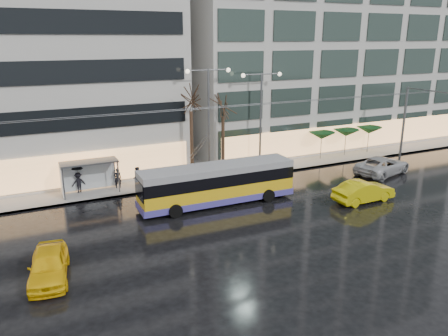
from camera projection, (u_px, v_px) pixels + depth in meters
ground at (249, 228)px, 27.70m from camera, size 140.00×140.00×0.00m
sidewalk at (196, 166)px, 40.61m from camera, size 80.00×10.00×0.15m
kerb at (218, 181)px, 36.33m from camera, size 80.00×0.10×0.15m
building_right at (319, 27)px, 48.31m from camera, size 32.00×14.00×25.00m
trolleybus at (217, 185)px, 31.27m from camera, size 11.41×4.52×5.27m
catenary at (212, 136)px, 33.75m from camera, size 42.24×5.12×7.00m
bus_shelter at (84, 170)px, 32.93m from camera, size 4.20×1.60×2.51m
street_lamp_near at (209, 108)px, 36.14m from camera, size 3.96×0.36×9.03m
street_lamp_far at (261, 107)px, 38.28m from camera, size 3.96×0.36×8.53m
tree_a at (191, 95)px, 35.38m from camera, size 3.20×3.20×8.40m
tree_b at (223, 101)px, 36.99m from camera, size 3.20×3.20×7.70m
parasol_a at (322, 136)px, 42.27m from camera, size 2.50×2.50×2.65m
parasol_b at (346, 133)px, 43.50m from camera, size 2.50×2.50×2.65m
parasol_c at (369, 130)px, 44.74m from camera, size 2.50×2.50×2.65m
taxi_a at (49, 265)px, 21.63m from camera, size 2.42×4.69×1.53m
taxi_b at (364, 191)px, 31.91m from camera, size 4.77×1.74×1.56m
sedan_silver at (383, 165)px, 38.29m from camera, size 6.23×4.01×1.60m
pedestrian_a at (117, 170)px, 34.17m from camera, size 0.99×1.01×2.19m
pedestrian_b at (137, 178)px, 34.25m from camera, size 1.07×1.03×1.73m
pedestrian_c at (78, 178)px, 33.27m from camera, size 1.11×0.96×2.11m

